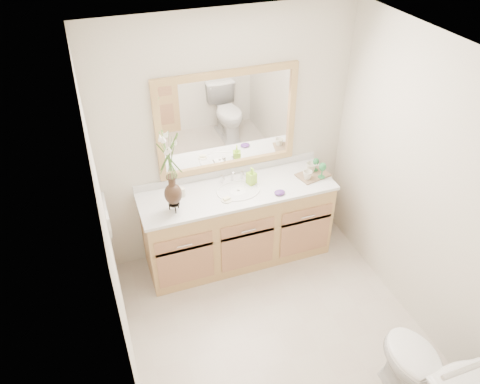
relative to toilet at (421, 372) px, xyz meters
name	(u,v)px	position (x,y,z in m)	size (l,w,h in m)	color
floor	(277,332)	(-0.70, 0.92, -0.37)	(2.60, 2.60, 0.00)	beige
ceiling	(296,62)	(-0.70, 0.92, 2.03)	(2.40, 2.60, 0.02)	white
wall_back	(227,141)	(-0.70, 2.22, 0.83)	(2.40, 0.02, 2.40)	beige
wall_front	(390,381)	(-0.70, -0.38, 0.83)	(2.40, 0.02, 2.40)	beige
wall_left	(115,265)	(-1.90, 0.92, 0.83)	(0.02, 2.60, 2.40)	beige
wall_right	(424,192)	(0.50, 0.92, 0.83)	(0.02, 2.60, 2.40)	beige
vanity	(238,225)	(-0.70, 1.93, 0.03)	(1.80, 0.55, 0.80)	tan
counter	(238,191)	(-0.70, 1.93, 0.45)	(1.84, 0.57, 0.03)	silver
sink	(238,196)	(-0.70, 1.92, 0.41)	(0.38, 0.34, 0.23)	white
mirror	(228,122)	(-0.70, 2.20, 1.04)	(1.32, 0.04, 0.97)	white
switch_plate	(108,221)	(-1.89, 1.68, 0.61)	(0.02, 0.12, 0.12)	white
toilet	(421,372)	(0.00, 0.00, 0.00)	(0.42, 0.75, 0.74)	white
flower_vase	(170,162)	(-1.32, 1.83, 0.96)	(0.18, 0.18, 0.74)	black
tumbler	(182,192)	(-1.21, 2.02, 0.50)	(0.07, 0.07, 0.09)	beige
soap_dish	(227,200)	(-0.85, 1.81, 0.47)	(0.10, 0.10, 0.03)	beige
soap_bottle	(251,177)	(-0.54, 1.99, 0.54)	(0.07, 0.07, 0.16)	#93D331
purple_dish	(280,193)	(-0.36, 1.74, 0.48)	(0.10, 0.08, 0.04)	#4C2673
tray	(313,175)	(0.07, 1.91, 0.47)	(0.30, 0.20, 0.02)	brown
mug_left	(307,175)	(-0.02, 1.86, 0.52)	(0.09, 0.08, 0.09)	beige
mug_right	(311,167)	(0.07, 1.97, 0.53)	(0.10, 0.09, 0.10)	beige
goblet_front	(323,168)	(0.12, 1.84, 0.58)	(0.07, 0.07, 0.16)	#27763C
goblet_back	(316,162)	(0.12, 1.97, 0.57)	(0.06, 0.06, 0.13)	#27763C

